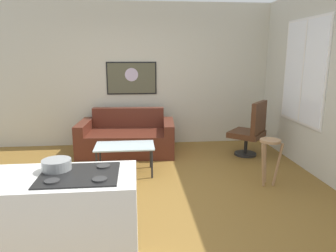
{
  "coord_description": "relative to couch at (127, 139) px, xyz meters",
  "views": [
    {
      "loc": [
        -0.07,
        -3.91,
        1.8
      ],
      "look_at": [
        0.41,
        0.9,
        0.7
      ],
      "focal_mm": 33.49,
      "sensor_mm": 36.0,
      "label": 1
    }
  ],
  "objects": [
    {
      "name": "armchair",
      "position": [
        2.23,
        -0.43,
        0.22
      ],
      "size": [
        0.78,
        0.78,
        1.0
      ],
      "color": "black",
      "rests_on": "ground"
    },
    {
      "name": "kitchen_counter",
      "position": [
        -0.51,
        -3.37,
        0.18
      ],
      "size": [
        1.36,
        0.63,
        0.92
      ],
      "color": "white",
      "rests_on": "ground"
    },
    {
      "name": "wall_painting",
      "position": [
        0.11,
        0.59,
        1.08
      ],
      "size": [
        0.98,
        0.03,
        0.64
      ],
      "color": "black"
    },
    {
      "name": "mixing_bowl",
      "position": [
        -0.46,
        -3.25,
        0.67
      ],
      "size": [
        0.23,
        0.23,
        0.1
      ],
      "color": "gray",
      "rests_on": "kitchen_counter"
    },
    {
      "name": "back_wall",
      "position": [
        0.27,
        0.63,
        1.13
      ],
      "size": [
        6.4,
        0.05,
        2.8
      ],
      "primitive_type": "cube",
      "color": "beige",
      "rests_on": "ground"
    },
    {
      "name": "bar_stool",
      "position": [
        2.01,
        -1.71,
        0.22
      ],
      "size": [
        0.33,
        0.33,
        0.66
      ],
      "color": "#9D7550",
      "rests_on": "ground"
    },
    {
      "name": "couch",
      "position": [
        0.0,
        0.0,
        0.0
      ],
      "size": [
        1.8,
        1.06,
        0.8
      ],
      "color": "#512318",
      "rests_on": "ground"
    },
    {
      "name": "right_wall",
      "position": [
        2.89,
        -1.5,
        1.13
      ],
      "size": [
        0.05,
        6.4,
        2.8
      ],
      "primitive_type": "cube",
      "color": "beige",
      "rests_on": "ground"
    },
    {
      "name": "coffee_table",
      "position": [
        -0.0,
        -1.07,
        0.14
      ],
      "size": [
        0.89,
        0.54,
        0.45
      ],
      "color": "silver",
      "rests_on": "ground"
    },
    {
      "name": "window",
      "position": [
        2.85,
        -0.9,
        1.26
      ],
      "size": [
        0.03,
        1.28,
        1.67
      ],
      "color": "silver"
    },
    {
      "name": "ground",
      "position": [
        0.27,
        -1.8,
        -0.29
      ],
      "size": [
        6.4,
        6.4,
        0.04
      ],
      "primitive_type": "cube",
      "color": "brown"
    }
  ]
}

